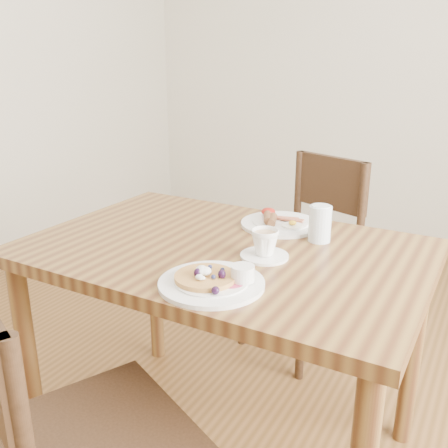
# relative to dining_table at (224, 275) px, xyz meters

# --- Properties ---
(ground) EXTENTS (5.00, 5.00, 0.00)m
(ground) POSITION_rel_dining_table_xyz_m (0.00, 0.00, -0.65)
(ground) COLOR brown
(ground) RESTS_ON ground
(dining_table) EXTENTS (1.20, 0.80, 0.75)m
(dining_table) POSITION_rel_dining_table_xyz_m (0.00, 0.00, 0.00)
(dining_table) COLOR brown
(dining_table) RESTS_ON ground
(chair_near) EXTENTS (0.56, 0.56, 0.88)m
(chair_near) POSITION_rel_dining_table_xyz_m (-0.05, -0.62, -0.16)
(chair_near) COLOR #3A2415
(chair_near) RESTS_ON ground
(chair_far) EXTENTS (0.54, 0.54, 0.88)m
(chair_far) POSITION_rel_dining_table_xyz_m (-0.00, 0.77, -0.16)
(chair_far) COLOR #3A2415
(chair_far) RESTS_ON ground
(pancake_plate) EXTENTS (0.27, 0.27, 0.06)m
(pancake_plate) POSITION_rel_dining_table_xyz_m (0.12, -0.26, 0.11)
(pancake_plate) COLOR white
(pancake_plate) RESTS_ON dining_table
(breakfast_plate) EXTENTS (0.27, 0.27, 0.04)m
(breakfast_plate) POSITION_rel_dining_table_xyz_m (0.07, 0.26, 0.11)
(breakfast_plate) COLOR white
(breakfast_plate) RESTS_ON dining_table
(teacup_saucer) EXTENTS (0.14, 0.14, 0.08)m
(teacup_saucer) POSITION_rel_dining_table_xyz_m (0.15, -0.02, 0.14)
(teacup_saucer) COLOR white
(teacup_saucer) RESTS_ON dining_table
(water_glass) EXTENTS (0.07, 0.07, 0.11)m
(water_glass) POSITION_rel_dining_table_xyz_m (0.24, 0.18, 0.16)
(water_glass) COLOR silver
(water_glass) RESTS_ON dining_table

